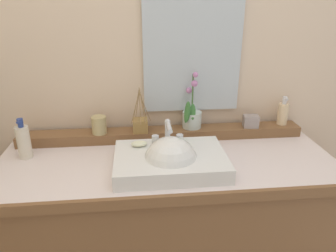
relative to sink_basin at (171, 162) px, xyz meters
name	(u,v)px	position (x,y,z in m)	size (l,w,h in m)	color
wall_back	(159,36)	(-0.01, 0.48, 0.46)	(3.08, 0.20, 2.64)	beige
vanity_cabinet	(167,232)	(-0.01, 0.09, -0.44)	(1.51, 0.58, 0.83)	brown
back_ledge	(162,134)	(-0.01, 0.31, -0.01)	(1.42, 0.11, 0.05)	brown
sink_basin	(171,162)	(0.00, 0.00, 0.00)	(0.47, 0.33, 0.26)	white
soap_bar	(139,144)	(-0.13, 0.10, 0.04)	(0.07, 0.04, 0.02)	beige
potted_plant	(192,116)	(0.14, 0.32, 0.08)	(0.10, 0.11, 0.29)	silver
soap_dispenser	(283,113)	(0.62, 0.32, 0.08)	(0.05, 0.05, 0.15)	beige
tumbler_cup	(99,125)	(-0.32, 0.29, 0.06)	(0.07, 0.07, 0.09)	tan
reed_diffuser	(140,125)	(-0.12, 0.30, 0.05)	(0.10, 0.09, 0.23)	olive
trinket_box	(251,121)	(0.45, 0.30, 0.05)	(0.07, 0.06, 0.06)	gray
lotion_bottle	(24,141)	(-0.64, 0.17, 0.05)	(0.06, 0.06, 0.19)	beige
mirror	(192,56)	(0.15, 0.37, 0.38)	(0.48, 0.02, 0.55)	silver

